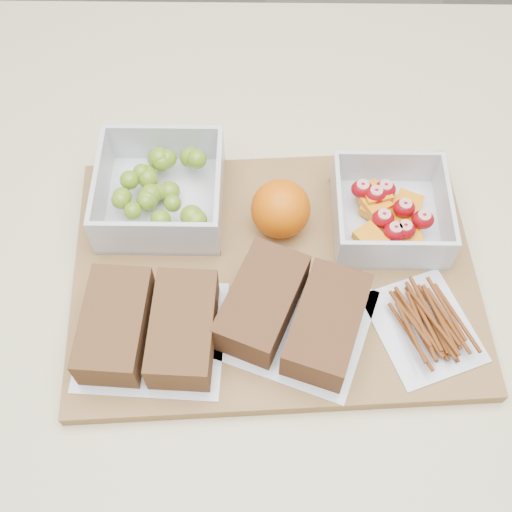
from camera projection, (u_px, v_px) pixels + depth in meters
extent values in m
plane|color=gray|center=(262.00, 470.00, 1.46)|extent=(4.00, 4.00, 0.00)
cube|color=beige|center=(264.00, 408.00, 1.07)|extent=(1.20, 0.90, 0.90)
cube|color=olive|center=(274.00, 273.00, 0.68)|extent=(0.44, 0.33, 0.02)
cube|color=silver|center=(163.00, 203.00, 0.71)|extent=(0.13, 0.13, 0.01)
cube|color=silver|center=(165.00, 144.00, 0.72)|extent=(0.13, 0.01, 0.06)
cube|color=silver|center=(155.00, 239.00, 0.66)|extent=(0.13, 0.01, 0.06)
cube|color=silver|center=(219.00, 190.00, 0.69)|extent=(0.01, 0.12, 0.06)
cube|color=silver|center=(101.00, 189.00, 0.69)|extent=(0.01, 0.12, 0.06)
sphere|color=#60831B|center=(151.00, 195.00, 0.69)|extent=(0.02, 0.02, 0.02)
sphere|color=#60831B|center=(121.00, 200.00, 0.68)|extent=(0.02, 0.02, 0.02)
sphere|color=#60831B|center=(162.00, 162.00, 0.70)|extent=(0.02, 0.02, 0.02)
sphere|color=#60831B|center=(170.00, 191.00, 0.70)|extent=(0.02, 0.02, 0.02)
sphere|color=#60831B|center=(129.00, 180.00, 0.69)|extent=(0.02, 0.02, 0.02)
sphere|color=#60831B|center=(157.00, 192.00, 0.70)|extent=(0.02, 0.02, 0.02)
sphere|color=#60831B|center=(141.00, 172.00, 0.70)|extent=(0.02, 0.02, 0.02)
sphere|color=#60831B|center=(192.00, 217.00, 0.66)|extent=(0.02, 0.02, 0.02)
sphere|color=#60831B|center=(191.00, 157.00, 0.71)|extent=(0.02, 0.02, 0.02)
sphere|color=#60831B|center=(159.00, 158.00, 0.70)|extent=(0.02, 0.02, 0.02)
sphere|color=#60831B|center=(133.00, 211.00, 0.67)|extent=(0.02, 0.02, 0.02)
sphere|color=#60831B|center=(197.00, 159.00, 0.70)|extent=(0.02, 0.02, 0.02)
sphere|color=#60831B|center=(161.00, 220.00, 0.67)|extent=(0.02, 0.02, 0.02)
sphere|color=#60831B|center=(160.00, 160.00, 0.71)|extent=(0.02, 0.02, 0.02)
sphere|color=#60831B|center=(148.00, 178.00, 0.70)|extent=(0.02, 0.02, 0.02)
sphere|color=#60831B|center=(167.00, 159.00, 0.71)|extent=(0.02, 0.02, 0.02)
sphere|color=#60831B|center=(196.00, 221.00, 0.66)|extent=(0.02, 0.02, 0.02)
sphere|color=#60831B|center=(196.00, 226.00, 0.68)|extent=(0.02, 0.02, 0.02)
sphere|color=#60831B|center=(147.00, 174.00, 0.70)|extent=(0.02, 0.02, 0.02)
sphere|color=#60831B|center=(146.00, 202.00, 0.68)|extent=(0.02, 0.02, 0.02)
sphere|color=#60831B|center=(158.00, 159.00, 0.71)|extent=(0.02, 0.02, 0.02)
sphere|color=#60831B|center=(173.00, 203.00, 0.67)|extent=(0.02, 0.02, 0.02)
sphere|color=#60831B|center=(147.00, 200.00, 0.69)|extent=(0.02, 0.02, 0.02)
sphere|color=#60831B|center=(122.00, 197.00, 0.68)|extent=(0.02, 0.02, 0.02)
cube|color=silver|center=(387.00, 222.00, 0.70)|extent=(0.12, 0.12, 0.00)
cube|color=silver|center=(386.00, 168.00, 0.71)|extent=(0.12, 0.00, 0.05)
cube|color=silver|center=(396.00, 256.00, 0.65)|extent=(0.12, 0.00, 0.05)
cube|color=silver|center=(445.00, 211.00, 0.68)|extent=(0.00, 0.11, 0.05)
cube|color=silver|center=(337.00, 209.00, 0.68)|extent=(0.00, 0.11, 0.05)
cube|color=orange|center=(395.00, 229.00, 0.68)|extent=(0.03, 0.04, 0.01)
cube|color=orange|center=(378.00, 199.00, 0.70)|extent=(0.04, 0.05, 0.01)
cube|color=orange|center=(398.00, 212.00, 0.69)|extent=(0.04, 0.05, 0.01)
cube|color=orange|center=(407.00, 206.00, 0.70)|extent=(0.04, 0.04, 0.01)
cube|color=orange|center=(374.00, 202.00, 0.69)|extent=(0.04, 0.04, 0.01)
cube|color=orange|center=(377.00, 194.00, 0.69)|extent=(0.03, 0.03, 0.01)
cube|color=orange|center=(371.00, 239.00, 0.67)|extent=(0.04, 0.04, 0.01)
cube|color=orange|center=(406.00, 233.00, 0.68)|extent=(0.03, 0.03, 0.01)
cube|color=orange|center=(376.00, 210.00, 0.69)|extent=(0.04, 0.04, 0.01)
ellipsoid|color=maroon|center=(404.00, 208.00, 0.68)|extent=(0.02, 0.02, 0.02)
ellipsoid|color=maroon|center=(404.00, 230.00, 0.66)|extent=(0.02, 0.02, 0.02)
ellipsoid|color=maroon|center=(362.00, 189.00, 0.69)|extent=(0.02, 0.02, 0.02)
ellipsoid|color=maroon|center=(423.00, 220.00, 0.67)|extent=(0.02, 0.02, 0.02)
ellipsoid|color=maroon|center=(375.00, 195.00, 0.69)|extent=(0.02, 0.02, 0.02)
ellipsoid|color=maroon|center=(395.00, 232.00, 0.66)|extent=(0.02, 0.02, 0.02)
ellipsoid|color=maroon|center=(383.00, 219.00, 0.67)|extent=(0.02, 0.02, 0.02)
ellipsoid|color=maroon|center=(385.00, 190.00, 0.69)|extent=(0.02, 0.02, 0.02)
sphere|color=#DC5D05|center=(281.00, 209.00, 0.67)|extent=(0.06, 0.06, 0.06)
cube|color=silver|center=(152.00, 336.00, 0.63)|extent=(0.15, 0.13, 0.00)
cube|color=brown|center=(115.00, 325.00, 0.61)|extent=(0.06, 0.11, 0.04)
cube|color=brown|center=(183.00, 329.00, 0.61)|extent=(0.06, 0.11, 0.04)
cube|color=silver|center=(293.00, 323.00, 0.64)|extent=(0.18, 0.17, 0.00)
cube|color=brown|center=(262.00, 302.00, 0.63)|extent=(0.09, 0.13, 0.04)
cube|color=brown|center=(327.00, 324.00, 0.61)|extent=(0.09, 0.13, 0.04)
cube|color=silver|center=(423.00, 328.00, 0.64)|extent=(0.12, 0.14, 0.00)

